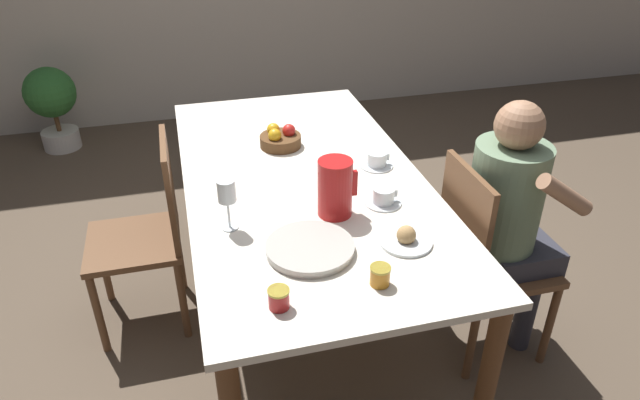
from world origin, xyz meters
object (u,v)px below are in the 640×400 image
(teacup_near_person, at_px, (383,197))
(serving_tray, at_px, (310,248))
(red_pitcher, at_px, (335,188))
(fruit_bowl, at_px, (280,139))
(teacup_across, at_px, (377,160))
(person_seated, at_px, (510,212))
(jam_jar_red, at_px, (279,298))
(bread_plate, at_px, (406,239))
(jam_jar_amber, at_px, (380,275))
(chair_person_side, at_px, (484,257))
(chair_opposite, at_px, (148,231))
(wine_glass_water, at_px, (227,193))
(potted_plant, at_px, (52,101))

(teacup_near_person, relative_size, serving_tray, 0.47)
(red_pitcher, bearing_deg, fruit_bowl, 97.59)
(fruit_bowl, bearing_deg, teacup_across, -39.75)
(red_pitcher, xyz_separation_m, teacup_near_person, (0.21, 0.02, -0.09))
(person_seated, distance_m, jam_jar_red, 1.13)
(teacup_across, distance_m, jam_jar_red, 1.02)
(bread_plate, bearing_deg, serving_tray, 174.15)
(jam_jar_amber, bearing_deg, teacup_near_person, 68.60)
(teacup_across, height_order, fruit_bowl, fruit_bowl)
(chair_person_side, bearing_deg, person_seated, 94.79)
(bread_plate, bearing_deg, teacup_across, 80.48)
(red_pitcher, relative_size, serving_tray, 0.73)
(chair_person_side, bearing_deg, chair_opposite, -112.27)
(chair_person_side, distance_m, serving_tray, 0.86)
(teacup_near_person, distance_m, teacup_across, 0.32)
(person_seated, distance_m, teacup_near_person, 0.54)
(wine_glass_water, bearing_deg, chair_opposite, 125.16)
(red_pitcher, relative_size, bread_plate, 1.19)
(bread_plate, xyz_separation_m, jam_jar_amber, (-0.17, -0.19, 0.02))
(fruit_bowl, bearing_deg, chair_opposite, -165.48)
(jam_jar_amber, relative_size, jam_jar_red, 1.00)
(fruit_bowl, bearing_deg, jam_jar_red, -101.41)
(person_seated, distance_m, fruit_bowl, 1.10)
(bread_plate, bearing_deg, chair_person_side, 20.49)
(teacup_near_person, distance_m, bread_plate, 0.28)
(jam_jar_amber, distance_m, fruit_bowl, 1.11)
(chair_opposite, bearing_deg, fruit_bowl, -75.48)
(person_seated, distance_m, teacup_across, 0.61)
(red_pitcher, height_order, bread_plate, red_pitcher)
(teacup_across, xyz_separation_m, jam_jar_amber, (-0.27, -0.79, 0.01))
(teacup_near_person, height_order, potted_plant, teacup_near_person)
(teacup_across, bearing_deg, serving_tray, -128.70)
(teacup_near_person, xyz_separation_m, bread_plate, (-0.02, -0.28, -0.01))
(wine_glass_water, height_order, serving_tray, wine_glass_water)
(teacup_across, height_order, potted_plant, teacup_across)
(chair_person_side, relative_size, jam_jar_red, 13.55)
(red_pitcher, bearing_deg, teacup_near_person, 6.59)
(jam_jar_red, height_order, potted_plant, jam_jar_red)
(potted_plant, bearing_deg, red_pitcher, -61.07)
(serving_tray, height_order, bread_plate, bread_plate)
(chair_person_side, relative_size, jam_jar_amber, 13.55)
(jam_jar_red, bearing_deg, person_seated, 20.75)
(bread_plate, bearing_deg, jam_jar_red, -156.49)
(chair_opposite, bearing_deg, jam_jar_amber, -140.44)
(serving_tray, relative_size, fruit_bowl, 1.60)
(wine_glass_water, distance_m, serving_tray, 0.37)
(chair_person_side, distance_m, bread_plate, 0.56)
(bread_plate, distance_m, jam_jar_red, 0.55)
(jam_jar_amber, relative_size, potted_plant, 0.11)
(person_seated, relative_size, teacup_near_person, 8.01)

